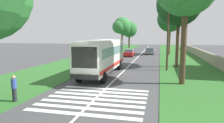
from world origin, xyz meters
name	(u,v)px	position (x,y,z in m)	size (l,w,h in m)	color
ground	(102,92)	(0.00, 0.00, 0.00)	(160.00, 160.00, 0.00)	#424244
grass_verge_left	(78,63)	(15.00, 8.20, 0.02)	(120.00, 8.00, 0.04)	#2D6628
grass_verge_right	(190,66)	(15.00, -8.20, 0.02)	(120.00, 8.00, 0.04)	#2D6628
centre_line	(130,64)	(15.00, 0.00, 0.00)	(110.00, 0.16, 0.01)	silver
coach_bus	(103,55)	(6.63, 1.80, 2.15)	(11.16, 2.62, 3.73)	silver
zebra_crossing	(95,99)	(-1.70, 0.00, 0.00)	(5.85, 6.80, 0.01)	silver
trailing_car_0	(129,53)	(26.56, 1.85, 0.67)	(4.30, 1.78, 1.43)	#B21E1E
trailing_car_1	(150,51)	(32.25, -1.98, 0.67)	(4.30, 1.78, 1.43)	gray
roadside_tree_left_1	(129,30)	(53.98, 6.07, 5.96)	(6.61, 5.23, 8.71)	#4C3826
roadside_tree_left_2	(122,26)	(40.44, 6.03, 6.56)	(5.88, 4.72, 9.00)	#4C3826
roadside_tree_right_0	(178,5)	(14.02, -6.22, 8.06)	(7.26, 5.76, 11.10)	#4C3826
roadside_tree_right_2	(170,20)	(31.50, -6.02, 7.51)	(6.24, 5.46, 10.34)	brown
utility_pole	(168,34)	(10.87, -5.02, 4.41)	(0.24, 1.40, 8.46)	#473828
roadside_wall	(209,57)	(20.00, -11.60, 0.78)	(70.00, 0.40, 1.49)	#9E937F
pedestrian	(14,88)	(-3.43, 4.82, 0.91)	(0.34, 0.34, 1.69)	#26262D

